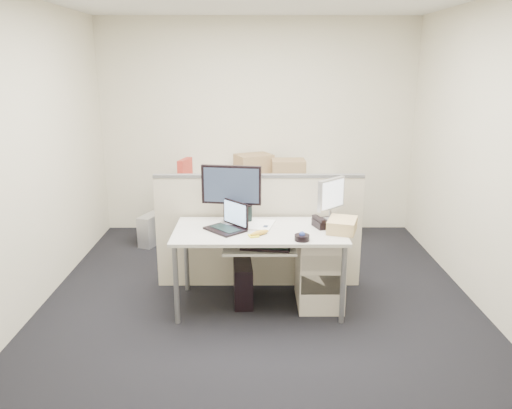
{
  "coord_description": "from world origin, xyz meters",
  "views": [
    {
      "loc": [
        -0.04,
        -4.16,
        2.14
      ],
      "look_at": [
        -0.03,
        0.15,
        0.92
      ],
      "focal_mm": 35.0,
      "sensor_mm": 36.0,
      "label": 1
    }
  ],
  "objects_px": {
    "laptop": "(225,217)",
    "desk_phone": "(326,223)",
    "monitor_main": "(231,195)",
    "desk": "(259,237)"
  },
  "relations": [
    {
      "from": "desk_phone",
      "to": "desk",
      "type": "bearing_deg",
      "value": 167.9
    },
    {
      "from": "desk",
      "to": "monitor_main",
      "type": "xyz_separation_m",
      "value": [
        -0.25,
        0.18,
        0.34
      ]
    },
    {
      "from": "monitor_main",
      "to": "desk_phone",
      "type": "xyz_separation_m",
      "value": [
        0.85,
        -0.1,
        -0.24
      ]
    },
    {
      "from": "desk",
      "to": "monitor_main",
      "type": "relative_size",
      "value": 2.77
    },
    {
      "from": "desk",
      "to": "desk_phone",
      "type": "distance_m",
      "value": 0.61
    },
    {
      "from": "desk",
      "to": "desk_phone",
      "type": "xyz_separation_m",
      "value": [
        0.6,
        0.08,
        0.1
      ]
    },
    {
      "from": "desk",
      "to": "monitor_main",
      "type": "distance_m",
      "value": 0.46
    },
    {
      "from": "laptop",
      "to": "desk_phone",
      "type": "xyz_separation_m",
      "value": [
        0.9,
        0.1,
        -0.09
      ]
    },
    {
      "from": "monitor_main",
      "to": "laptop",
      "type": "distance_m",
      "value": 0.25
    },
    {
      "from": "monitor_main",
      "to": "laptop",
      "type": "xyz_separation_m",
      "value": [
        -0.05,
        -0.2,
        -0.15
      ]
    }
  ]
}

